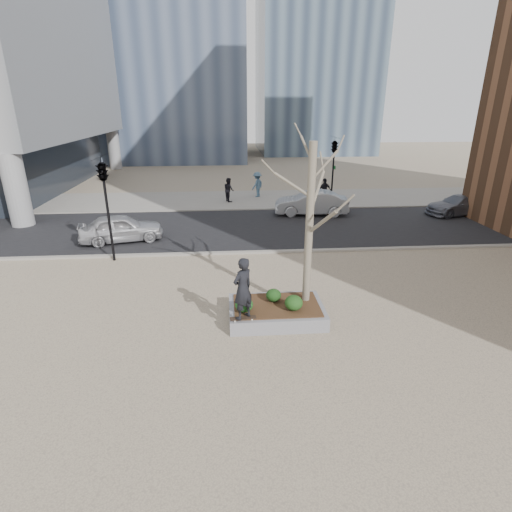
{
  "coord_description": "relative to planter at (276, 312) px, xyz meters",
  "views": [
    {
      "loc": [
        -0.51,
        -11.21,
        6.49
      ],
      "look_at": [
        0.5,
        2.0,
        1.4
      ],
      "focal_mm": 28.0,
      "sensor_mm": 36.0,
      "label": 1
    }
  ],
  "objects": [
    {
      "name": "pedestrian_a",
      "position": [
        -1.3,
        16.48,
        0.62
      ],
      "size": [
        0.87,
        0.97,
        1.65
      ],
      "primitive_type": "imported",
      "rotation": [
        0.0,
        0.0,
        1.95
      ],
      "color": "black",
      "rests_on": "far_sidewalk"
    },
    {
      "name": "skateboarder",
      "position": [
        -1.1,
        -0.8,
        1.25
      ],
      "size": [
        0.82,
        0.8,
        1.9
      ],
      "primitive_type": "imported",
      "rotation": [
        0.0,
        0.0,
        3.85
      ],
      "color": "black",
      "rests_on": "skateboard"
    },
    {
      "name": "skateboard",
      "position": [
        -1.1,
        -0.8,
        0.26
      ],
      "size": [
        0.8,
        0.29,
        0.08
      ],
      "primitive_type": null,
      "rotation": [
        0.0,
        0.0,
        0.11
      ],
      "color": "black",
      "rests_on": "planter"
    },
    {
      "name": "sycamore_tree",
      "position": [
        1.0,
        0.3,
        3.56
      ],
      "size": [
        2.8,
        2.8,
        6.6
      ],
      "primitive_type": null,
      "color": "gray",
      "rests_on": "planter_mulch"
    },
    {
      "name": "street",
      "position": [
        -1.0,
        10.0,
        -0.21
      ],
      "size": [
        60.0,
        8.0,
        0.02
      ],
      "primitive_type": "cube",
      "color": "black",
      "rests_on": "ground"
    },
    {
      "name": "traffic_light_near",
      "position": [
        -6.5,
        5.6,
        2.02
      ],
      "size": [
        0.6,
        2.48,
        4.5
      ],
      "primitive_type": null,
      "color": "black",
      "rests_on": "ground"
    },
    {
      "name": "car_silver",
      "position": [
        3.72,
        12.52,
        0.53
      ],
      "size": [
        4.58,
        2.01,
        1.46
      ],
      "primitive_type": "imported",
      "rotation": [
        0.0,
        0.0,
        4.61
      ],
      "color": "#919498",
      "rests_on": "street"
    },
    {
      "name": "car_third",
      "position": [
        12.85,
        11.85,
        0.4
      ],
      "size": [
        4.4,
        2.39,
        1.21
      ],
      "primitive_type": "imported",
      "rotation": [
        0.0,
        0.0,
        4.89
      ],
      "color": "#585A65",
      "rests_on": "street"
    },
    {
      "name": "pedestrian_c",
      "position": [
        5.22,
        15.37,
        0.66
      ],
      "size": [
        1.09,
        0.72,
        1.72
      ],
      "primitive_type": "imported",
      "rotation": [
        0.0,
        0.0,
        3.46
      ],
      "color": "black",
      "rests_on": "far_sidewalk"
    },
    {
      "name": "shrub_middle",
      "position": [
        -0.06,
        0.26,
        0.47
      ],
      "size": [
        0.49,
        0.49,
        0.42
      ],
      "primitive_type": "ellipsoid",
      "color": "#193711",
      "rests_on": "planter_mulch"
    },
    {
      "name": "pedestrian_b",
      "position": [
        0.8,
        17.79,
        0.7
      ],
      "size": [
        1.24,
        1.34,
        1.81
      ],
      "primitive_type": "imported",
      "rotation": [
        0.0,
        0.0,
        4.06
      ],
      "color": "#45637D",
      "rests_on": "far_sidewalk"
    },
    {
      "name": "planter_mulch",
      "position": [
        0.0,
        0.0,
        0.25
      ],
      "size": [
        2.7,
        1.7,
        0.04
      ],
      "primitive_type": "cube",
      "color": "#382314",
      "rests_on": "planter"
    },
    {
      "name": "traffic_light_far",
      "position": [
        5.5,
        14.6,
        2.02
      ],
      "size": [
        0.6,
        2.48,
        4.5
      ],
      "primitive_type": null,
      "color": "black",
      "rests_on": "ground"
    },
    {
      "name": "far_sidewalk",
      "position": [
        -1.0,
        17.0,
        -0.21
      ],
      "size": [
        60.0,
        6.0,
        0.02
      ],
      "primitive_type": "cube",
      "color": "gray",
      "rests_on": "ground"
    },
    {
      "name": "planter",
      "position": [
        0.0,
        0.0,
        0.0
      ],
      "size": [
        3.0,
        2.0,
        0.45
      ],
      "primitive_type": "cube",
      "color": "gray",
      "rests_on": "ground"
    },
    {
      "name": "police_car",
      "position": [
        -6.75,
        8.2,
        0.48
      ],
      "size": [
        4.27,
        2.52,
        1.36
      ],
      "primitive_type": "imported",
      "rotation": [
        0.0,
        0.0,
        1.81
      ],
      "color": "#BBBBBF",
      "rests_on": "street"
    },
    {
      "name": "shrub_right",
      "position": [
        0.49,
        -0.36,
        0.5
      ],
      "size": [
        0.56,
        0.56,
        0.47
      ],
      "primitive_type": "ellipsoid",
      "color": "#123912",
      "rests_on": "planter_mulch"
    },
    {
      "name": "ground",
      "position": [
        -1.0,
        0.0,
        -0.23
      ],
      "size": [
        120.0,
        120.0,
        0.0
      ],
      "primitive_type": "plane",
      "color": "tan",
      "rests_on": "ground"
    },
    {
      "name": "shrub_left",
      "position": [
        -1.05,
        -0.35,
        0.5
      ],
      "size": [
        0.55,
        0.55,
        0.47
      ],
      "primitive_type": "ellipsoid",
      "color": "#133E15",
      "rests_on": "planter_mulch"
    }
  ]
}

